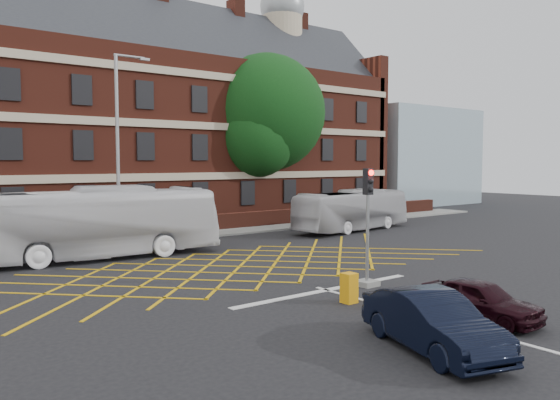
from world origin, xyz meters
TOP-DOWN VIEW (x-y plane):
  - ground at (0.00, 0.00)m, footprint 120.00×120.00m
  - victorian_building at (0.25, 22.00)m, footprint 51.00×12.17m
  - boundary_wall at (0.00, 13.00)m, footprint 56.00×0.50m
  - far_pavement at (0.00, 12.00)m, footprint 60.00×3.00m
  - glass_block at (34.00, 21.00)m, footprint 14.00×10.00m
  - box_junction_hatching at (0.00, 2.00)m, footprint 8.22×8.22m
  - stop_line at (0.00, -3.50)m, footprint 8.00×0.30m
  - centre_line at (0.00, -10.00)m, footprint 0.15×14.00m
  - bus_left at (-4.53, 7.79)m, footprint 12.30×4.00m
  - bus_right at (12.68, 7.75)m, footprint 9.78×3.41m
  - car_navy at (-2.18, -9.56)m, footprint 2.69×4.51m
  - car_maroon at (0.99, -8.85)m, footprint 1.47×3.50m
  - deciduous_tree at (12.50, 16.99)m, footprint 9.11×9.11m
  - traffic_light_near at (1.62, -3.90)m, footprint 0.70×0.70m
  - street_lamp at (-2.52, 8.99)m, footprint 2.25×1.00m
  - utility_cabinet at (-0.58, -5.19)m, footprint 0.44×0.42m

SIDE VIEW (x-z plane):
  - ground at x=0.00m, z-range 0.00..0.00m
  - box_junction_hatching at x=0.00m, z-range 0.00..0.02m
  - stop_line at x=0.00m, z-range 0.00..0.02m
  - centre_line at x=0.00m, z-range 0.00..0.02m
  - far_pavement at x=0.00m, z-range 0.00..0.12m
  - utility_cabinet at x=-0.58m, z-range 0.00..0.96m
  - boundary_wall at x=0.00m, z-range 0.00..1.10m
  - car_maroon at x=0.99m, z-range 0.00..1.18m
  - car_navy at x=-2.18m, z-range 0.00..1.40m
  - bus_right at x=12.68m, z-range 0.00..2.67m
  - bus_left at x=-4.53m, z-range 0.00..3.37m
  - traffic_light_near at x=1.62m, z-range -0.37..3.90m
  - street_lamp at x=-2.52m, z-range -1.45..8.35m
  - glass_block at x=34.00m, z-range 0.00..10.00m
  - deciduous_tree at x=12.50m, z-range 1.25..14.11m
  - victorian_building at x=0.25m, z-range -2.36..18.04m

